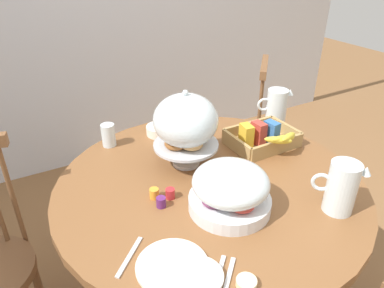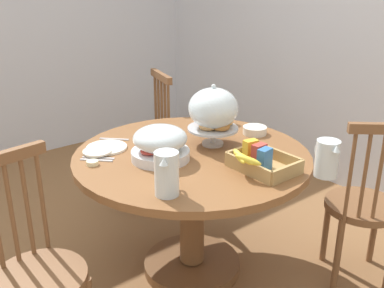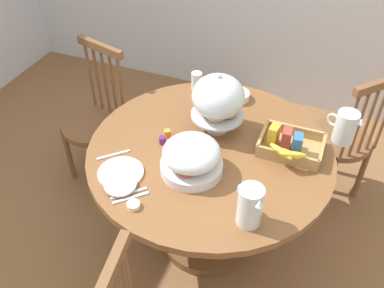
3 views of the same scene
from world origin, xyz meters
TOP-DOWN VIEW (x-y plane):
  - ground_plane at (0.00, 0.00)m, footprint 10.00×10.00m
  - dining_table at (-0.05, 0.16)m, footprint 1.26×1.26m
  - windsor_chair_near_window at (0.59, 0.83)m, footprint 0.47×0.47m
  - windsor_chair_by_cabinet at (-0.94, 0.43)m, footprint 0.42×0.42m
  - pastry_stand_with_dome at (-0.07, 0.32)m, footprint 0.28×0.28m
  - fruit_platter_covered at (-0.08, -0.02)m, footprint 0.30×0.30m
  - orange_juice_pitcher at (0.26, -0.22)m, footprint 0.15×0.15m
  - milk_pitcher at (0.57, 0.47)m, footprint 0.19×0.11m
  - cereal_basket at (0.32, 0.28)m, footprint 0.32×0.30m
  - china_plate_large at (-0.38, -0.17)m, footprint 0.22×0.22m
  - china_plate_small at (-0.34, -0.25)m, footprint 0.15×0.15m
  - cereal_bowl at (-0.05, 0.63)m, footprint 0.14×0.14m
  - drinking_glass at (-0.31, 0.65)m, footprint 0.06×0.06m
  - butter_dish at (-0.23, -0.33)m, footprint 0.06×0.06m
  - jam_jar_strawberry at (-0.24, 0.14)m, footprint 0.04×0.04m
  - jam_jar_apricot at (-0.29, 0.17)m, footprint 0.04×0.04m
  - jam_jar_grape at (-0.29, 0.11)m, footprint 0.04×0.04m
  - table_knife at (-0.29, -0.27)m, footprint 0.13×0.13m
  - dinner_fork at (-0.27, -0.29)m, footprint 0.13×0.13m
  - soup_spoon at (-0.48, -0.07)m, footprint 0.13×0.13m

SIDE VIEW (x-z plane):
  - ground_plane at x=0.00m, z-range 0.00..0.00m
  - windsor_chair_near_window at x=0.59m, z-range -0.03..0.94m
  - windsor_chair_by_cabinet at x=-0.94m, z-range -0.03..0.94m
  - dining_table at x=-0.05m, z-range 0.17..0.91m
  - table_knife at x=-0.29m, z-range 0.74..0.75m
  - dinner_fork at x=-0.27m, z-range 0.74..0.75m
  - soup_spoon at x=-0.48m, z-range 0.74..0.75m
  - china_plate_large at x=-0.38m, z-range 0.74..0.75m
  - butter_dish at x=-0.23m, z-range 0.74..0.76m
  - china_plate_small at x=-0.34m, z-range 0.75..0.76m
  - jam_jar_strawberry at x=-0.24m, z-range 0.74..0.78m
  - jam_jar_apricot at x=-0.29m, z-range 0.74..0.78m
  - jam_jar_grape at x=-0.29m, z-range 0.74..0.78m
  - cereal_bowl at x=-0.05m, z-range 0.74..0.78m
  - cereal_basket at x=0.32m, z-range 0.72..0.85m
  - drinking_glass at x=-0.31m, z-range 0.74..0.85m
  - milk_pitcher at x=0.57m, z-range 0.73..0.91m
  - fruit_platter_covered at x=-0.08m, z-range 0.74..0.92m
  - orange_juice_pitcher at x=0.26m, z-range 0.73..0.93m
  - pastry_stand_with_dome at x=-0.07m, z-range 0.77..1.11m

